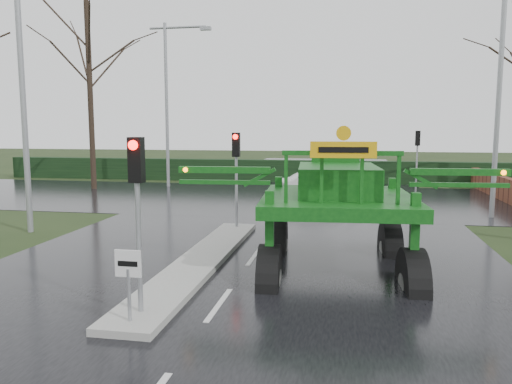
% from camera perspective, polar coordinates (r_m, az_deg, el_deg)
% --- Properties ---
extents(ground, '(140.00, 140.00, 0.00)m').
position_cam_1_polar(ground, '(10.73, -4.25, -12.81)').
color(ground, black).
rests_on(ground, ground).
extents(road_main, '(14.00, 80.00, 0.02)m').
position_cam_1_polar(road_main, '(20.25, 2.91, -3.15)').
color(road_main, black).
rests_on(road_main, ground).
extents(road_cross, '(80.00, 12.00, 0.02)m').
position_cam_1_polar(road_cross, '(26.13, 4.63, -0.78)').
color(road_cross, black).
rests_on(road_cross, ground).
extents(median_island, '(1.20, 10.00, 0.16)m').
position_cam_1_polar(median_island, '(13.80, -6.36, -7.86)').
color(median_island, gray).
rests_on(median_island, ground).
extents(hedge_row, '(44.00, 0.90, 1.50)m').
position_cam_1_polar(hedge_row, '(33.97, 6.00, 2.35)').
color(hedge_row, black).
rests_on(hedge_row, ground).
extents(keep_left_sign, '(0.50, 0.07, 1.35)m').
position_cam_1_polar(keep_left_sign, '(9.48, -14.38, -9.05)').
color(keep_left_sign, gray).
rests_on(keep_left_sign, ground).
extents(traffic_signal_near, '(0.26, 0.33, 3.52)m').
position_cam_1_polar(traffic_signal_near, '(9.62, -13.44, 0.54)').
color(traffic_signal_near, gray).
rests_on(traffic_signal_near, ground).
extents(traffic_signal_mid, '(0.26, 0.33, 3.52)m').
position_cam_1_polar(traffic_signal_mid, '(17.70, -2.28, 3.77)').
color(traffic_signal_mid, gray).
rests_on(traffic_signal_mid, ground).
extents(traffic_signal_far, '(0.26, 0.33, 3.52)m').
position_cam_1_polar(traffic_signal_far, '(30.03, 17.96, 4.90)').
color(traffic_signal_far, gray).
rests_on(traffic_signal_far, ground).
extents(street_light_left_near, '(3.85, 0.30, 10.00)m').
position_cam_1_polar(street_light_left_near, '(19.21, -24.54, 13.57)').
color(street_light_left_near, gray).
rests_on(street_light_left_near, ground).
extents(street_light_right, '(3.85, 0.30, 10.00)m').
position_cam_1_polar(street_light_right, '(22.57, 25.39, 12.50)').
color(street_light_right, gray).
rests_on(street_light_right, ground).
extents(street_light_left_far, '(3.85, 0.30, 10.00)m').
position_cam_1_polar(street_light_left_far, '(31.71, -9.69, 11.41)').
color(street_light_left_far, gray).
rests_on(street_light_left_far, ground).
extents(tree_left_far, '(7.70, 7.70, 13.26)m').
position_cam_1_polar(tree_left_far, '(31.76, -18.53, 13.23)').
color(tree_left_far, black).
rests_on(tree_left_far, ground).
extents(crop_sprayer, '(8.35, 5.47, 4.67)m').
position_cam_1_polar(crop_sprayer, '(11.91, 1.66, 0.19)').
color(crop_sprayer, black).
rests_on(crop_sprayer, ground).
extents(white_sedan, '(4.72, 2.50, 1.48)m').
position_cam_1_polar(white_sedan, '(25.79, 7.82, -0.94)').
color(white_sedan, silver).
rests_on(white_sedan, ground).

